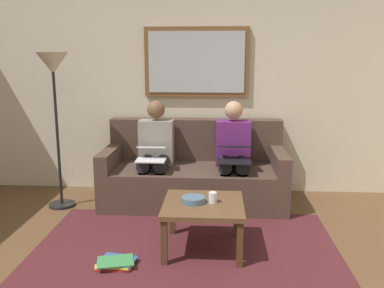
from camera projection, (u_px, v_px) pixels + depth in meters
wall_rear at (197, 83)px, 5.02m from camera, size 6.00×0.12×2.60m
area_rug at (186, 250)px, 3.59m from camera, size 2.60×1.80×0.01m
couch at (194, 174)px, 4.76m from camera, size 2.00×0.90×0.90m
framed_mirror at (196, 62)px, 4.88m from camera, size 1.21×0.05×0.80m
coffee_table at (203, 209)px, 3.55m from camera, size 0.67×0.67×0.42m
cup at (213, 197)px, 3.54m from camera, size 0.07×0.07×0.09m
bowl at (193, 200)px, 3.54m from camera, size 0.20×0.20×0.05m
person_left at (233, 151)px, 4.60m from camera, size 0.38×0.58×1.14m
laptop_black at (234, 153)px, 4.37m from camera, size 0.35×0.39×0.16m
person_right at (155, 149)px, 4.66m from camera, size 0.38×0.58×1.14m
laptop_white at (152, 153)px, 4.41m from camera, size 0.30×0.34×0.14m
magazine_stack at (116, 262)px, 3.33m from camera, size 0.32×0.30×0.05m
standing_lamp at (54, 81)px, 4.37m from camera, size 0.32×0.32×1.66m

